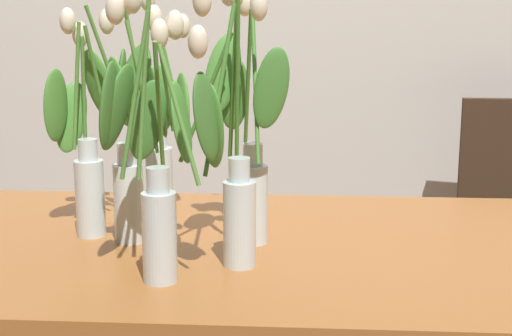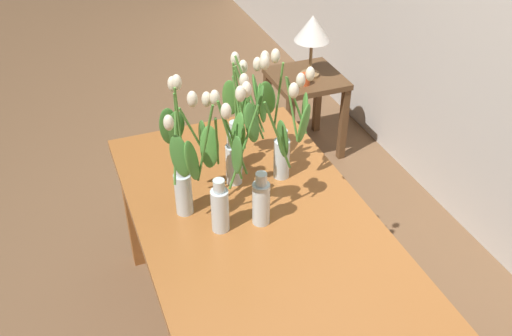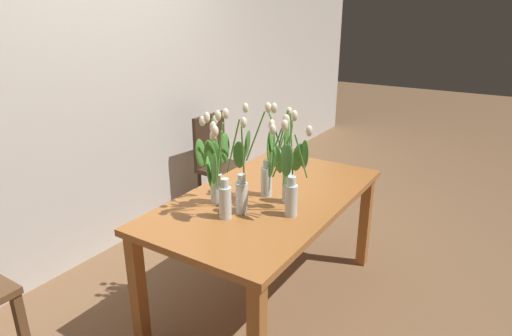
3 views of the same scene
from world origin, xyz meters
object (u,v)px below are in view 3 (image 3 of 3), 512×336
object	(u,v)px
tulip_vase_0	(266,166)
dining_table	(268,209)
tulip_vase_4	(239,180)
tulip_vase_2	(284,165)
tulip_vase_1	(219,179)
tulip_vase_5	(290,176)
tulip_vase_3	(213,170)
dining_chair	(219,160)

from	to	relation	value
tulip_vase_0	dining_table	bearing A→B (deg)	-78.14
tulip_vase_4	dining_table	bearing A→B (deg)	-5.56
tulip_vase_0	tulip_vase_2	xyz separation A→B (m)	(-0.05, -0.14, 0.05)
tulip_vase_0	tulip_vase_1	world-z (taller)	tulip_vase_1
tulip_vase_4	tulip_vase_5	bearing A→B (deg)	-70.22
tulip_vase_1	tulip_vase_5	xyz separation A→B (m)	(0.21, -0.31, 0.01)
tulip_vase_4	tulip_vase_3	bearing A→B (deg)	84.95
tulip_vase_4	dining_chair	distance (m)	1.59
dining_table	tulip_vase_2	xyz separation A→B (m)	(-0.05, -0.13, 0.33)
tulip_vase_5	tulip_vase_0	bearing A→B (deg)	55.24
tulip_vase_1	tulip_vase_5	world-z (taller)	tulip_vase_5
tulip_vase_2	tulip_vase_3	distance (m)	0.41
dining_table	dining_chair	distance (m)	1.38
tulip_vase_1	tulip_vase_5	distance (m)	0.38
dining_table	tulip_vase_0	distance (m)	0.28
tulip_vase_1	tulip_vase_5	size ratio (longest dim) A/B	0.99
tulip_vase_1	tulip_vase_4	distance (m)	0.13
dining_table	tulip_vase_5	world-z (taller)	tulip_vase_5
dining_chair	tulip_vase_5	bearing A→B (deg)	-129.32
tulip_vase_1	tulip_vase_4	xyz separation A→B (m)	(0.12, -0.05, -0.04)
tulip_vase_0	tulip_vase_3	distance (m)	0.33
tulip_vase_1	tulip_vase_4	bearing A→B (deg)	-21.76
tulip_vase_0	tulip_vase_3	bearing A→B (deg)	140.06
tulip_vase_2	tulip_vase_5	world-z (taller)	tulip_vase_2
dining_chair	tulip_vase_4	bearing A→B (deg)	-138.32
tulip_vase_3	tulip_vase_4	xyz separation A→B (m)	(-0.02, -0.19, -0.01)
tulip_vase_2	tulip_vase_4	xyz separation A→B (m)	(-0.22, 0.16, -0.05)
tulip_vase_0	tulip_vase_3	world-z (taller)	tulip_vase_0
dining_table	tulip_vase_4	distance (m)	0.39
tulip_vase_5	tulip_vase_3	bearing A→B (deg)	99.62
dining_table	tulip_vase_5	distance (m)	0.44
tulip_vase_0	tulip_vase_2	distance (m)	0.16
tulip_vase_1	tulip_vase_2	xyz separation A→B (m)	(0.34, -0.20, 0.01)
tulip_vase_0	dining_chair	world-z (taller)	tulip_vase_0
tulip_vase_1	tulip_vase_3	distance (m)	0.20
tulip_vase_1	tulip_vase_3	size ratio (longest dim) A/B	1.02
tulip_vase_0	tulip_vase_1	xyz separation A→B (m)	(-0.38, 0.06, 0.03)
dining_table	tulip_vase_0	world-z (taller)	tulip_vase_0
dining_table	dining_chair	size ratio (longest dim) A/B	1.72
dining_table	tulip_vase_4	xyz separation A→B (m)	(-0.27, 0.03, 0.28)
tulip_vase_1	dining_chair	xyz separation A→B (m)	(1.27, 0.98, -0.44)
tulip_vase_4	tulip_vase_5	size ratio (longest dim) A/B	1.00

